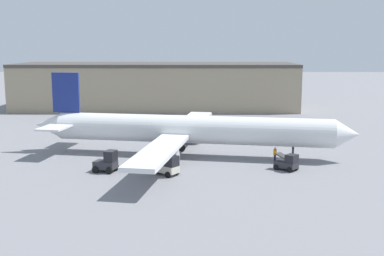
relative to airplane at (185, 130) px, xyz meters
The scene contains 7 objects.
ground_plane 3.56m from the airplane, ahead, with size 400.00×400.00×0.00m, color slate.
terminal_building 48.22m from the airplane, 99.24° to the left, with size 62.60×17.82×10.34m.
airplane is the anchor object (origin of this frame).
ground_crew_worker 12.09m from the airplane, 15.94° to the right, with size 0.41×0.41×1.84m.
baggage_tug 10.14m from the airplane, 100.51° to the right, with size 3.56×3.23×2.30m.
belt_loader_truck 14.53m from the airplane, 31.59° to the right, with size 2.94×2.90×1.96m.
pushback_tug 12.35m from the airplane, 135.87° to the right, with size 2.96×2.56×2.53m.
Camera 1 is at (0.73, -61.88, 14.43)m, focal length 45.00 mm.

